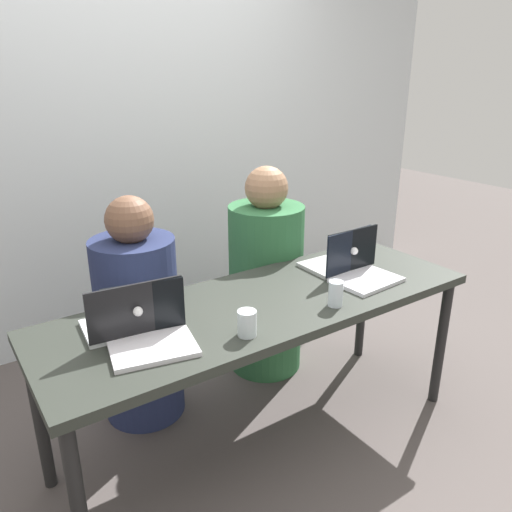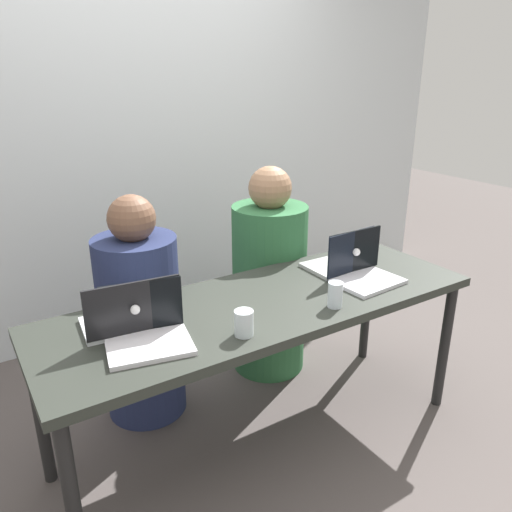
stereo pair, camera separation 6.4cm
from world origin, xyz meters
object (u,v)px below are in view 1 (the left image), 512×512
Objects in this scene: laptop_front_left at (150,333)px; water_glass_right at (336,295)px; water_glass_left at (247,325)px; person_on_left at (139,323)px; person_on_right at (266,283)px; laptop_back_right at (340,260)px; laptop_back_left at (133,319)px; laptop_front_right at (360,270)px.

laptop_front_left is 3.07× the size of water_glass_right.
person_on_left is at bearing 101.68° from water_glass_left.
person_on_right is (0.75, 0.00, 0.02)m from person_on_left.
water_glass_right is at bearing 44.15° from laptop_back_right.
laptop_back_right reaches higher than water_glass_left.
laptop_back_right is at bearing 103.27° from person_on_right.
laptop_back_left is at bearing 160.37° from water_glass_right.
laptop_back_left is 3.43× the size of water_glass_right.
laptop_front_left is at bearing 169.85° from water_glass_right.
person_on_right is at bearing 98.13° from laptop_front_right.
laptop_front_right is 0.32m from water_glass_right.
laptop_back_right is 0.84× the size of laptop_back_left.
laptop_front_left is 1.04m from laptop_front_right.
person_on_left reaches higher than water_glass_right.
laptop_back_left reaches higher than water_glass_right.
laptop_front_right is at bearing 26.14° from water_glass_right.
laptop_back_right reaches higher than water_glass_right.
laptop_back_left is 3.77× the size of water_glass_left.
water_glass_right is (-0.28, -0.14, -0.00)m from laptop_front_right.
laptop_back_left is 0.81m from water_glass_right.
laptop_front_left is at bearing 27.96° from person_on_right.
laptop_front_right is at bearing 178.71° from laptop_back_left.
laptop_back_left is (-1.07, -0.01, -0.00)m from laptop_back_right.
person_on_left is 0.55m from laptop_back_left.
laptop_front_right is 2.86× the size of water_glass_right.
laptop_back_left reaches higher than laptop_front_left.
laptop_back_right is 0.79m from water_glass_left.
laptop_front_left is 1.07m from laptop_back_right.
water_glass_left is (-0.44, 0.00, -0.00)m from water_glass_right.
person_on_right is 0.64m from laptop_front_right.
water_glass_right is at bearing 1.73° from laptop_front_left.
laptop_front_left is 0.77m from water_glass_right.
person_on_right is at bearing -148.43° from laptop_back_left.
water_glass_right is 0.44m from water_glass_left.
person_on_left is 3.02× the size of laptop_back_left.
laptop_back_left is at bearing 1.17° from laptop_back_right.
laptop_back_right is at bearing 80.25° from laptop_front_right.
person_on_right is 0.78m from water_glass_right.
person_on_right is 3.79× the size of laptop_front_right.
laptop_front_right is at bearing 97.50° from person_on_right.
laptop_front_right is 3.14× the size of water_glass_left.
laptop_front_left reaches higher than water_glass_right.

